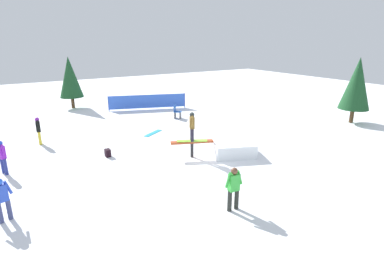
{
  "coord_description": "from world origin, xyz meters",
  "views": [
    {
      "loc": [
        6.47,
        10.6,
        5.05
      ],
      "look_at": [
        0.0,
        0.0,
        1.35
      ],
      "focal_mm": 28.0,
      "sensor_mm": 36.0,
      "label": 1
    }
  ],
  "objects_px": {
    "backpack_on_snow": "(108,153)",
    "loose_snowboard_cyan": "(153,133)",
    "pine_tree_near": "(70,77)",
    "rail_feature": "(192,144)",
    "folding_chair": "(177,112)",
    "bystander_blue": "(2,198)",
    "bystander_purple": "(2,156)",
    "bystander_black": "(38,129)",
    "bystander_green": "(234,187)",
    "main_rider_on_rail": "(192,127)",
    "pine_tree_far": "(357,84)"
  },
  "relations": [
    {
      "from": "bystander_blue",
      "to": "pine_tree_far",
      "type": "distance_m",
      "value": 18.77
    },
    {
      "from": "bystander_purple",
      "to": "bystander_black",
      "type": "bearing_deg",
      "value": 130.95
    },
    {
      "from": "backpack_on_snow",
      "to": "bystander_black",
      "type": "bearing_deg",
      "value": -145.61
    },
    {
      "from": "bystander_purple",
      "to": "bystander_black",
      "type": "height_order",
      "value": "bystander_black"
    },
    {
      "from": "pine_tree_far",
      "to": "bystander_blue",
      "type": "bearing_deg",
      "value": 3.19
    },
    {
      "from": "bystander_green",
      "to": "pine_tree_far",
      "type": "relative_size",
      "value": 0.35
    },
    {
      "from": "loose_snowboard_cyan",
      "to": "folding_chair",
      "type": "xyz_separation_m",
      "value": [
        -2.72,
        -2.18,
        0.4
      ]
    },
    {
      "from": "rail_feature",
      "to": "pine_tree_near",
      "type": "xyz_separation_m",
      "value": [
        2.57,
        -13.15,
        1.71
      ]
    },
    {
      "from": "loose_snowboard_cyan",
      "to": "backpack_on_snow",
      "type": "distance_m",
      "value": 3.78
    },
    {
      "from": "bystander_black",
      "to": "pine_tree_near",
      "type": "distance_m",
      "value": 8.44
    },
    {
      "from": "backpack_on_snow",
      "to": "main_rider_on_rail",
      "type": "bearing_deg",
      "value": 57.09
    },
    {
      "from": "main_rider_on_rail",
      "to": "backpack_on_snow",
      "type": "height_order",
      "value": "main_rider_on_rail"
    },
    {
      "from": "bystander_black",
      "to": "bystander_green",
      "type": "height_order",
      "value": "bystander_green"
    },
    {
      "from": "rail_feature",
      "to": "main_rider_on_rail",
      "type": "bearing_deg",
      "value": 0.0
    },
    {
      "from": "backpack_on_snow",
      "to": "loose_snowboard_cyan",
      "type": "bearing_deg",
      "value": 122.95
    },
    {
      "from": "bystander_black",
      "to": "pine_tree_far",
      "type": "relative_size",
      "value": 0.34
    },
    {
      "from": "bystander_purple",
      "to": "loose_snowboard_cyan",
      "type": "bearing_deg",
      "value": 81.45
    },
    {
      "from": "pine_tree_far",
      "to": "rail_feature",
      "type": "bearing_deg",
      "value": -1.61
    },
    {
      "from": "rail_feature",
      "to": "bystander_green",
      "type": "relative_size",
      "value": 1.32
    },
    {
      "from": "bystander_green",
      "to": "bystander_blue",
      "type": "distance_m",
      "value": 6.67
    },
    {
      "from": "rail_feature",
      "to": "folding_chair",
      "type": "xyz_separation_m",
      "value": [
        -2.68,
        -6.29,
        -0.2
      ]
    },
    {
      "from": "bystander_green",
      "to": "pine_tree_far",
      "type": "distance_m",
      "value": 13.41
    },
    {
      "from": "backpack_on_snow",
      "to": "pine_tree_near",
      "type": "distance_m",
      "value": 11.37
    },
    {
      "from": "bystander_black",
      "to": "bystander_blue",
      "type": "xyz_separation_m",
      "value": [
        1.55,
        6.79,
        -0.02
      ]
    },
    {
      "from": "bystander_green",
      "to": "pine_tree_near",
      "type": "xyz_separation_m",
      "value": [
        1.41,
        -17.47,
        1.54
      ]
    },
    {
      "from": "loose_snowboard_cyan",
      "to": "pine_tree_far",
      "type": "height_order",
      "value": "pine_tree_far"
    },
    {
      "from": "main_rider_on_rail",
      "to": "folding_chair",
      "type": "xyz_separation_m",
      "value": [
        -2.68,
        -6.29,
        -0.97
      ]
    },
    {
      "from": "bystander_blue",
      "to": "pine_tree_far",
      "type": "height_order",
      "value": "pine_tree_far"
    },
    {
      "from": "pine_tree_near",
      "to": "backpack_on_snow",
      "type": "bearing_deg",
      "value": 86.85
    },
    {
      "from": "main_rider_on_rail",
      "to": "pine_tree_near",
      "type": "xyz_separation_m",
      "value": [
        2.57,
        -13.15,
        0.94
      ]
    },
    {
      "from": "rail_feature",
      "to": "loose_snowboard_cyan",
      "type": "height_order",
      "value": "rail_feature"
    },
    {
      "from": "bystander_blue",
      "to": "backpack_on_snow",
      "type": "relative_size",
      "value": 3.94
    },
    {
      "from": "bystander_green",
      "to": "backpack_on_snow",
      "type": "relative_size",
      "value": 4.13
    },
    {
      "from": "bystander_black",
      "to": "pine_tree_far",
      "type": "xyz_separation_m",
      "value": [
        -17.12,
        5.75,
        1.68
      ]
    },
    {
      "from": "rail_feature",
      "to": "bystander_blue",
      "type": "height_order",
      "value": "bystander_blue"
    },
    {
      "from": "bystander_black",
      "to": "bystander_purple",
      "type": "bearing_deg",
      "value": 156.14
    },
    {
      "from": "bystander_blue",
      "to": "backpack_on_snow",
      "type": "height_order",
      "value": "bystander_blue"
    },
    {
      "from": "backpack_on_snow",
      "to": "pine_tree_near",
      "type": "relative_size",
      "value": 0.09
    },
    {
      "from": "rail_feature",
      "to": "bystander_black",
      "type": "height_order",
      "value": "bystander_black"
    },
    {
      "from": "bystander_blue",
      "to": "pine_tree_far",
      "type": "xyz_separation_m",
      "value": [
        -18.67,
        -1.04,
        1.7
      ]
    },
    {
      "from": "backpack_on_snow",
      "to": "bystander_blue",
      "type": "bearing_deg",
      "value": -50.28
    },
    {
      "from": "main_rider_on_rail",
      "to": "bystander_purple",
      "type": "height_order",
      "value": "main_rider_on_rail"
    },
    {
      "from": "main_rider_on_rail",
      "to": "bystander_green",
      "type": "bearing_deg",
      "value": 101.42
    },
    {
      "from": "bystander_purple",
      "to": "folding_chair",
      "type": "bearing_deg",
      "value": 89.36
    },
    {
      "from": "bystander_black",
      "to": "folding_chair",
      "type": "distance_m",
      "value": 8.32
    },
    {
      "from": "bystander_blue",
      "to": "pine_tree_near",
      "type": "xyz_separation_m",
      "value": [
        -4.57,
        -14.51,
        1.58
      ]
    },
    {
      "from": "bystander_black",
      "to": "backpack_on_snow",
      "type": "bearing_deg",
      "value": -142.36
    },
    {
      "from": "main_rider_on_rail",
      "to": "bystander_black",
      "type": "height_order",
      "value": "main_rider_on_rail"
    },
    {
      "from": "rail_feature",
      "to": "main_rider_on_rail",
      "type": "relative_size",
      "value": 1.41
    },
    {
      "from": "loose_snowboard_cyan",
      "to": "pine_tree_near",
      "type": "relative_size",
      "value": 0.36
    }
  ]
}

